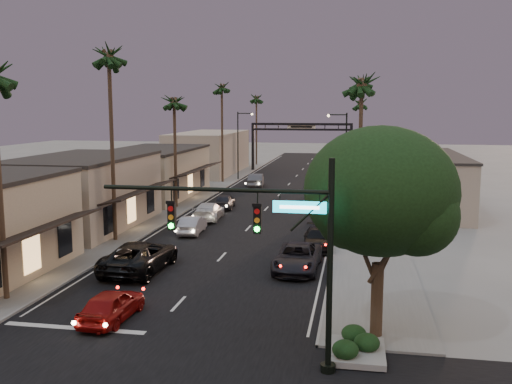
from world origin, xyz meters
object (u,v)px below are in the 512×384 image
at_px(palm_lc, 174,97).
at_px(oncoming_pickup, 140,256).
at_px(palm_ra, 362,79).
at_px(oncoming_red, 112,305).
at_px(oncoming_silver, 192,225).
at_px(corner_tree, 382,197).
at_px(palm_ld, 222,84).
at_px(streetlight_right, 343,148).
at_px(curbside_black, 318,239).
at_px(palm_rc, 361,101).
at_px(palm_rb, 361,79).
at_px(palm_far, 256,96).
at_px(arch, 301,135).
at_px(curbside_near, 297,258).
at_px(palm_lb, 109,51).
at_px(streetlight_left, 240,140).
at_px(traffic_signal, 277,233).

xyz_separation_m(palm_lc, oncoming_pickup, (4.63, -20.91, -9.58)).
distance_m(palm_ra, oncoming_red, 22.57).
distance_m(palm_lc, oncoming_silver, 15.20).
relative_size(corner_tree, palm_ld, 0.62).
bearing_deg(palm_ld, oncoming_silver, -80.88).
height_order(streetlight_right, curbside_black, streetlight_right).
xyz_separation_m(palm_rc, oncoming_pickup, (-12.57, -48.91, -9.58)).
bearing_deg(palm_rb, oncoming_red, -106.55).
height_order(palm_ld, oncoming_silver, palm_ld).
height_order(corner_tree, palm_ra, palm_ra).
distance_m(oncoming_pickup, oncoming_silver, 10.29).
bearing_deg(curbside_black, streetlight_right, 83.85).
height_order(palm_ld, palm_far, palm_ld).
distance_m(corner_tree, arch, 63.26).
bearing_deg(arch, palm_ra, -79.41).
bearing_deg(arch, curbside_near, -84.51).
xyz_separation_m(palm_ra, palm_rc, (0.00, 40.00, -0.97)).
bearing_deg(curbside_near, oncoming_red, -126.56).
xyz_separation_m(palm_rb, oncoming_red, (-10.88, -36.62, -11.69)).
bearing_deg(curbside_black, palm_far, 100.70).
bearing_deg(palm_lc, palm_ra, -34.90).
distance_m(streetlight_right, palm_far, 36.85).
bearing_deg(palm_far, palm_lb, -90.31).
bearing_deg(oncoming_pickup, palm_ra, -142.86).
bearing_deg(corner_tree, streetlight_left, 107.97).
distance_m(palm_rb, oncoming_red, 39.95).
bearing_deg(oncoming_silver, oncoming_red, 91.78).
bearing_deg(curbside_black, palm_ra, 27.83).
distance_m(streetlight_left, palm_far, 20.96).
xyz_separation_m(arch, palm_rb, (8.60, -26.00, 6.88)).
bearing_deg(streetlight_left, palm_ld, -119.25).
bearing_deg(corner_tree, streetlight_right, 93.89).
xyz_separation_m(palm_lb, curbside_near, (13.71, -5.13, -12.62)).
distance_m(palm_ld, curbside_near, 42.17).
relative_size(streetlight_right, curbside_near, 1.63).
bearing_deg(oncoming_pickup, palm_lb, -54.35).
bearing_deg(palm_rc, oncoming_silver, -107.86).
xyz_separation_m(streetlight_left, oncoming_pickup, (2.95, -42.91, -4.44)).
height_order(palm_lb, palm_rb, palm_lb).
xyz_separation_m(traffic_signal, palm_lc, (-14.29, 32.00, 5.39)).
relative_size(palm_lb, palm_lc, 1.25).
bearing_deg(palm_far, palm_ld, -90.75).
distance_m(palm_ra, curbside_near, 13.31).
height_order(streetlight_right, palm_rc, palm_rc).
relative_size(streetlight_left, curbside_near, 1.63).
xyz_separation_m(oncoming_red, oncoming_silver, (-1.57, 18.00, -0.04)).
relative_size(palm_lb, oncoming_silver, 3.65).
distance_m(streetlight_left, oncoming_pickup, 43.24).
xyz_separation_m(palm_ld, curbside_near, (13.71, -38.13, -11.65)).
xyz_separation_m(traffic_signal, streetlight_right, (1.23, 41.00, 0.25)).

